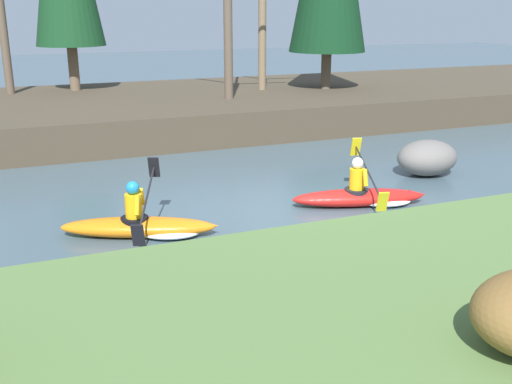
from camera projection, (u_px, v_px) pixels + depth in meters
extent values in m
plane|color=#425660|center=(287.00, 213.00, 11.71)|extent=(90.00, 90.00, 0.00)
cube|color=#473D2D|center=(163.00, 110.00, 20.33)|extent=(44.00, 8.59, 1.00)
cylinder|color=brown|center=(74.00, 68.00, 21.21)|extent=(0.36, 0.36, 1.55)
cylinder|color=brown|center=(326.00, 70.00, 21.69)|extent=(0.36, 0.36, 1.32)
cylinder|color=brown|center=(1.00, 12.00, 19.80)|extent=(0.28, 0.28, 5.41)
cylinder|color=brown|center=(228.00, 32.00, 18.85)|extent=(0.28, 0.28, 4.22)
cylinder|color=#7A664C|center=(262.00, 38.00, 21.06)|extent=(0.28, 0.28, 3.64)
ellipsoid|color=red|center=(358.00, 198.00, 12.09)|extent=(2.76, 1.30, 0.34)
cone|color=red|center=(417.00, 195.00, 12.22)|extent=(0.39, 0.29, 0.20)
cylinder|color=black|center=(356.00, 191.00, 12.04)|extent=(0.59, 0.59, 0.08)
cylinder|color=yellow|center=(357.00, 179.00, 11.97)|extent=(0.37, 0.37, 0.42)
sphere|color=white|center=(358.00, 163.00, 11.87)|extent=(0.28, 0.28, 0.23)
cylinder|color=yellow|center=(359.00, 171.00, 12.18)|extent=(0.15, 0.24, 0.35)
cylinder|color=yellow|center=(365.00, 178.00, 11.72)|extent=(0.15, 0.24, 0.35)
cylinder|color=black|center=(368.00, 172.00, 11.95)|extent=(0.55, 1.85, 0.65)
cube|color=yellow|center=(356.00, 147.00, 12.76)|extent=(0.24, 0.21, 0.41)
cube|color=yellow|center=(382.00, 202.00, 11.14)|extent=(0.24, 0.21, 0.41)
ellipsoid|color=white|center=(384.00, 200.00, 12.17)|extent=(1.25, 0.97, 0.18)
ellipsoid|color=orange|center=(138.00, 227.00, 10.47)|extent=(2.73, 1.55, 0.34)
cone|color=orange|center=(209.00, 226.00, 10.48)|extent=(0.40, 0.31, 0.20)
cylinder|color=black|center=(135.00, 219.00, 10.43)|extent=(0.62, 0.62, 0.08)
cylinder|color=yellow|center=(134.00, 206.00, 10.35)|extent=(0.39, 0.39, 0.42)
sphere|color=#1E89D1|center=(133.00, 188.00, 10.26)|extent=(0.30, 0.30, 0.23)
cylinder|color=yellow|center=(142.00, 197.00, 10.56)|extent=(0.17, 0.24, 0.35)
cylinder|color=yellow|center=(137.00, 205.00, 10.10)|extent=(0.17, 0.24, 0.35)
cylinder|color=black|center=(147.00, 199.00, 10.32)|extent=(0.73, 1.79, 0.65)
cube|color=black|center=(154.00, 167.00, 11.13)|extent=(0.24, 0.22, 0.41)
cube|color=black|center=(138.00, 236.00, 9.50)|extent=(0.24, 0.22, 0.41)
ellipsoid|color=white|center=(170.00, 231.00, 10.50)|extent=(1.28, 1.05, 0.18)
ellipsoid|color=slate|center=(427.00, 158.00, 14.23)|extent=(1.50, 1.17, 0.85)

